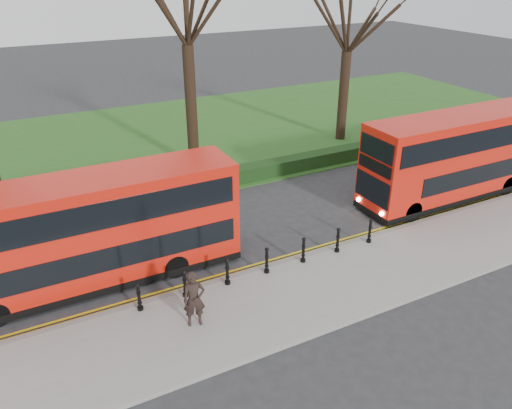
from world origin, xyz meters
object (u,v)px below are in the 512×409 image
bus_rear (460,156)px  pedestrian (194,299)px  bus_lead (95,232)px  bollard_row (267,261)px

bus_rear → pedestrian: (-14.75, -3.32, -0.98)m
bus_lead → bollard_row: bearing=-24.6°
bus_lead → bus_rear: size_ratio=0.97×
bus_rear → pedestrian: bus_rear is taller
bus_lead → bus_rear: bus_rear is taller
bollard_row → pedestrian: pedestrian is taller
bollard_row → bus_lead: bus_lead is taller
bus_lead → bus_rear: bearing=-2.2°
bollard_row → bus_rear: 11.63m
bollard_row → pedestrian: size_ratio=5.08×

